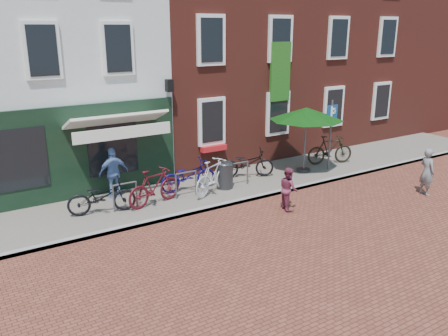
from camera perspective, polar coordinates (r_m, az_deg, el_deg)
ground at (r=14.58m, az=2.84°, el=-4.18°), size 80.00×80.00×0.00m
sidewalk at (r=16.26m, az=2.69°, el=-1.73°), size 24.00×3.00×0.10m
building_stucco at (r=18.33m, az=-23.98°, el=13.20°), size 8.00×8.00×9.00m
building_brick_mid at (r=20.61m, az=-3.89°, el=16.21°), size 6.00×8.00×10.00m
building_brick_right at (r=24.07m, az=9.27°, el=16.14°), size 6.00×8.00×10.00m
filler_right at (r=28.79m, az=19.30°, el=14.54°), size 7.00×8.00×9.00m
litter_bin at (r=15.35m, az=0.10°, el=-0.63°), size 0.54×0.54×1.00m
parking_sign at (r=17.54m, az=12.96°, el=5.19°), size 0.50×0.07×2.60m
parasol at (r=17.06m, az=10.06°, el=6.84°), size 2.68×2.68×2.47m
woman at (r=16.34m, az=23.57°, el=-0.42°), size 0.48×0.63×1.54m
boy at (r=13.93m, az=7.87°, el=-2.51°), size 0.65×0.74×1.29m
cafe_person at (r=14.85m, az=-13.34°, el=-0.56°), size 0.94×0.40×1.60m
bicycle_0 at (r=13.74m, az=-14.73°, el=-3.39°), size 2.02×1.06×1.01m
bicycle_1 at (r=14.08m, az=-8.51°, el=-2.28°), size 1.93×0.92×1.12m
bicycle_2 at (r=15.21m, az=-4.40°, el=-0.89°), size 1.95×0.78×1.01m
bicycle_3 at (r=14.87m, az=-1.39°, el=-1.04°), size 1.91×1.28×1.12m
bicycle_4 at (r=16.50m, az=2.83°, el=0.57°), size 2.02×1.41×1.01m
bicycle_5 at (r=18.55m, az=12.84°, el=2.19°), size 1.93×1.08×1.12m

